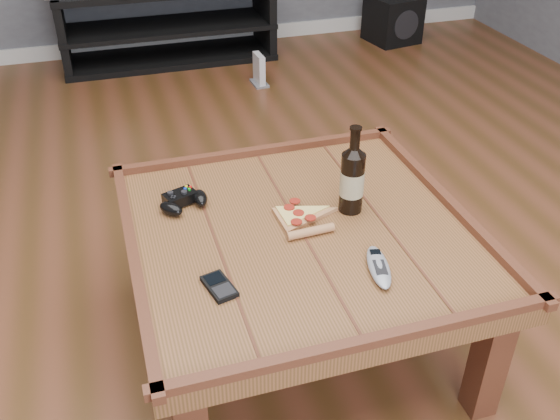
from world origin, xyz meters
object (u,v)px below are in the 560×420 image
object	(u,v)px
pizza_slice	(300,218)
coffee_table	(300,246)
game_controller	(183,201)
beer_bottle	(352,178)
subwoofer	(393,19)
smartphone	(219,286)
game_console	(259,71)
remote_control	(379,267)
media_console	(168,24)

from	to	relation	value
pizza_slice	coffee_table	bearing A→B (deg)	-110.27
game_controller	beer_bottle	bearing A→B (deg)	-38.44
coffee_table	beer_bottle	world-z (taller)	beer_bottle
game_controller	subwoofer	size ratio (longest dim) A/B	0.44
smartphone	game_console	bearing A→B (deg)	58.49
coffee_table	subwoofer	world-z (taller)	coffee_table
smartphone	game_console	xyz separation A→B (m)	(0.75, 2.34, -0.37)
game_controller	smartphone	bearing A→B (deg)	-106.52
game_controller	pizza_slice	size ratio (longest dim) A/B	0.62
pizza_slice	remote_control	bearing A→B (deg)	-69.31
beer_bottle	smartphone	world-z (taller)	beer_bottle
media_console	game_console	bearing A→B (deg)	-51.88
pizza_slice	smartphone	xyz separation A→B (m)	(-0.30, -0.23, -0.00)
remote_control	game_console	world-z (taller)	remote_control
media_console	remote_control	size ratio (longest dim) A/B	7.33
coffee_table	game_console	bearing A→B (deg)	77.86
beer_bottle	smartphone	distance (m)	0.54
pizza_slice	game_console	size ratio (longest dim) A/B	1.37
beer_bottle	remote_control	world-z (taller)	beer_bottle
subwoofer	media_console	bearing A→B (deg)	167.04
smartphone	coffee_table	bearing A→B (deg)	19.41
smartphone	game_console	distance (m)	2.49
beer_bottle	media_console	bearing A→B (deg)	93.84
beer_bottle	pizza_slice	size ratio (longest dim) A/B	1.06
game_console	smartphone	bearing A→B (deg)	-110.43
game_controller	pizza_slice	xyz separation A→B (m)	(0.32, -0.18, -0.01)
game_controller	remote_control	world-z (taller)	game_controller
media_console	game_console	xyz separation A→B (m)	(0.46, -0.59, -0.16)
coffee_table	game_console	size ratio (longest dim) A/B	5.32
media_console	subwoofer	size ratio (longest dim) A/B	3.73
media_console	coffee_table	bearing A→B (deg)	-90.00
game_controller	smartphone	distance (m)	0.41
beer_bottle	coffee_table	bearing A→B (deg)	-162.31
media_console	game_console	world-z (taller)	media_console
coffee_table	subwoofer	bearing A→B (deg)	58.86
coffee_table	subwoofer	distance (m)	3.13
pizza_slice	smartphone	world-z (taller)	pizza_slice
smartphone	remote_control	size ratio (longest dim) A/B	0.65
beer_bottle	remote_control	xyz separation A→B (m)	(-0.04, -0.30, -0.10)
game_console	beer_bottle	bearing A→B (deg)	-100.39
media_console	smartphone	world-z (taller)	media_console
smartphone	game_console	size ratio (longest dim) A/B	0.64
smartphone	remote_control	bearing A→B (deg)	-21.08
coffee_table	game_controller	bearing A→B (deg)	143.91
coffee_table	smartphone	size ratio (longest dim) A/B	8.34
beer_bottle	game_controller	size ratio (longest dim) A/B	1.72
coffee_table	pizza_slice	distance (m)	0.08
game_controller	smartphone	xyz separation A→B (m)	(0.02, -0.41, -0.01)
remote_control	subwoofer	bearing A→B (deg)	76.04
media_console	subwoofer	distance (m)	1.62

